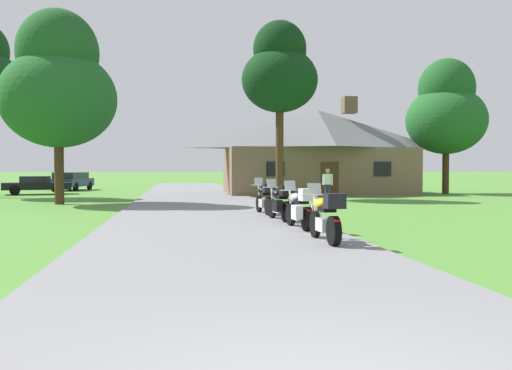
% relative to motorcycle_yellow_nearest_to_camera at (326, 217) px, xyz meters
% --- Properties ---
extents(ground_plane, '(500.00, 500.00, 0.00)m').
position_rel_motorcycle_yellow_nearest_to_camera_xyz_m(ground_plane, '(-2.27, 11.67, -0.62)').
color(ground_plane, '#4C8433').
extents(asphalt_driveway, '(6.40, 80.00, 0.06)m').
position_rel_motorcycle_yellow_nearest_to_camera_xyz_m(asphalt_driveway, '(-2.27, 9.67, -0.59)').
color(asphalt_driveway, slate).
rests_on(asphalt_driveway, ground).
extents(motorcycle_yellow_nearest_to_camera, '(0.66, 2.08, 1.30)m').
position_rel_motorcycle_yellow_nearest_to_camera_xyz_m(motorcycle_yellow_nearest_to_camera, '(0.00, 0.00, 0.00)').
color(motorcycle_yellow_nearest_to_camera, black).
rests_on(motorcycle_yellow_nearest_to_camera, asphalt_driveway).
extents(motorcycle_silver_second_in_row, '(0.84, 2.08, 1.30)m').
position_rel_motorcycle_yellow_nearest_to_camera_xyz_m(motorcycle_silver_second_in_row, '(0.05, 2.71, -0.01)').
color(motorcycle_silver_second_in_row, black).
rests_on(motorcycle_silver_second_in_row, asphalt_driveway).
extents(motorcycle_black_third_in_row, '(0.90, 2.08, 1.30)m').
position_rel_motorcycle_yellow_nearest_to_camera_xyz_m(motorcycle_black_third_in_row, '(-0.03, 5.18, -0.01)').
color(motorcycle_black_third_in_row, black).
rests_on(motorcycle_black_third_in_row, asphalt_driveway).
extents(motorcycle_black_farthest_in_row, '(0.67, 2.08, 1.30)m').
position_rel_motorcycle_yellow_nearest_to_camera_xyz_m(motorcycle_black_farthest_in_row, '(-0.16, 7.77, 0.00)').
color(motorcycle_black_farthest_in_row, black).
rests_on(motorcycle_black_farthest_in_row, asphalt_driveway).
extents(stone_lodge, '(12.81, 6.37, 6.50)m').
position_rel_motorcycle_yellow_nearest_to_camera_xyz_m(stone_lodge, '(5.97, 23.98, 2.27)').
color(stone_lodge, brown).
rests_on(stone_lodge, ground).
extents(bystander_white_shirt_near_lodge, '(0.49, 0.36, 1.69)m').
position_rel_motorcycle_yellow_nearest_to_camera_xyz_m(bystander_white_shirt_near_lodge, '(4.54, 16.27, 0.33)').
color(bystander_white_shirt_near_lodge, navy).
rests_on(bystander_white_shirt_near_lodge, ground).
extents(tree_by_lodge_front, '(4.22, 4.22, 9.88)m').
position_rel_motorcycle_yellow_nearest_to_camera_xyz_m(tree_by_lodge_front, '(2.34, 18.29, 6.45)').
color(tree_by_lodge_front, '#422D19').
rests_on(tree_by_lodge_front, ground).
extents(tree_left_near, '(5.43, 5.43, 9.20)m').
position_rel_motorcycle_yellow_nearest_to_camera_xyz_m(tree_left_near, '(-8.84, 15.28, 5.02)').
color(tree_left_near, '#422D19').
rests_on(tree_left_near, ground).
extents(tree_right_of_lodge, '(5.30, 5.30, 9.02)m').
position_rel_motorcycle_yellow_nearest_to_camera_xyz_m(tree_right_of_lodge, '(14.49, 22.83, 4.92)').
color(tree_right_of_lodge, '#422D19').
rests_on(tree_right_of_lodge, ground).
extents(parked_navy_suv_far_left, '(2.73, 4.88, 1.40)m').
position_rel_motorcycle_yellow_nearest_to_camera_xyz_m(parked_navy_suv_far_left, '(-11.42, 32.35, 0.16)').
color(parked_navy_suv_far_left, navy).
rests_on(parked_navy_suv_far_left, ground).
extents(parked_black_sedan_far_left, '(4.53, 2.87, 1.20)m').
position_rel_motorcycle_yellow_nearest_to_camera_xyz_m(parked_black_sedan_far_left, '(-12.47, 25.82, 0.02)').
color(parked_black_sedan_far_left, black).
rests_on(parked_black_sedan_far_left, ground).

